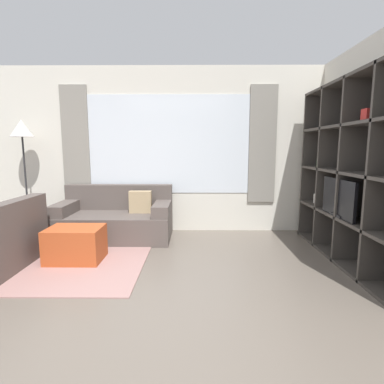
# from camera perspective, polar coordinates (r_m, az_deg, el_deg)

# --- Properties ---
(ground_plane) EXTENTS (16.00, 16.00, 0.00)m
(ground_plane) POSITION_cam_1_polar(r_m,az_deg,el_deg) (2.58, -9.93, -24.52)
(ground_plane) COLOR #665B51
(wall_back) EXTENTS (6.16, 0.11, 2.70)m
(wall_back) POSITION_cam_1_polar(r_m,az_deg,el_deg) (5.03, -4.36, 7.92)
(wall_back) COLOR silver
(wall_back) RESTS_ON ground_plane
(wall_right) EXTENTS (0.07, 4.06, 2.70)m
(wall_right) POSITION_cam_1_polar(r_m,az_deg,el_deg) (4.13, 31.24, 6.56)
(wall_right) COLOR silver
(wall_right) RESTS_ON ground_plane
(area_rug) EXTENTS (2.02, 1.97, 0.01)m
(area_rug) POSITION_cam_1_polar(r_m,az_deg,el_deg) (4.18, -22.86, -11.71)
(area_rug) COLOR gray
(area_rug) RESTS_ON ground_plane
(shelving_unit) EXTENTS (0.37, 2.41, 2.21)m
(shelving_unit) POSITION_cam_1_polar(r_m,az_deg,el_deg) (4.04, 28.73, 3.15)
(shelving_unit) COLOR #515660
(shelving_unit) RESTS_ON ground_plane
(couch_main) EXTENTS (1.72, 0.87, 0.80)m
(couch_main) POSITION_cam_1_polar(r_m,az_deg,el_deg) (4.83, -14.29, -5.08)
(couch_main) COLOR #564C47
(couch_main) RESTS_ON ground_plane
(ottoman) EXTENTS (0.65, 0.47, 0.43)m
(ottoman) POSITION_cam_1_polar(r_m,az_deg,el_deg) (4.02, -21.29, -9.29)
(ottoman) COLOR #B74C23
(ottoman) RESTS_ON ground_plane
(floor_lamp) EXTENTS (0.35, 0.35, 1.83)m
(floor_lamp) POSITION_cam_1_polar(r_m,az_deg,el_deg) (5.42, -29.63, 9.33)
(floor_lamp) COLOR black
(floor_lamp) RESTS_ON ground_plane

